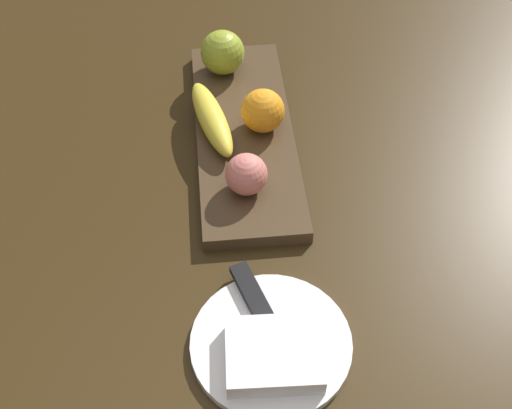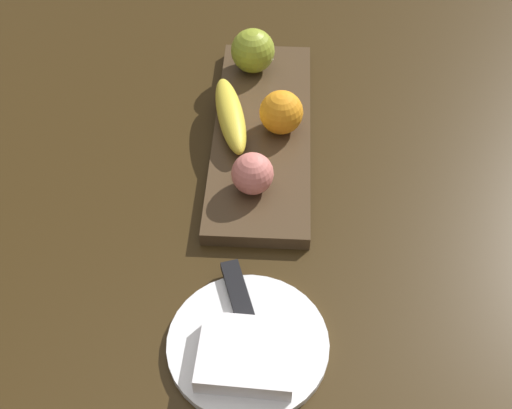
# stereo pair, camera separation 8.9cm
# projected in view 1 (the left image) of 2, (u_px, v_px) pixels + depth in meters

# --- Properties ---
(ground_plane) EXTENTS (2.40, 2.40, 0.00)m
(ground_plane) POSITION_uv_depth(u_px,v_px,m) (259.00, 160.00, 1.02)
(ground_plane) COLOR #33240F
(fruit_tray) EXTENTS (0.44, 0.15, 0.02)m
(fruit_tray) POSITION_uv_depth(u_px,v_px,m) (244.00, 134.00, 1.05)
(fruit_tray) COLOR #473522
(fruit_tray) RESTS_ON ground_plane
(apple) EXTENTS (0.08, 0.08, 0.08)m
(apple) POSITION_uv_depth(u_px,v_px,m) (222.00, 52.00, 1.11)
(apple) COLOR olive
(apple) RESTS_ON fruit_tray
(banana) EXTENTS (0.18, 0.08, 0.04)m
(banana) POSITION_uv_depth(u_px,v_px,m) (212.00, 118.00, 1.02)
(banana) COLOR gold
(banana) RESTS_ON fruit_tray
(orange_near_apple) EXTENTS (0.07, 0.07, 0.07)m
(orange_near_apple) POSITION_uv_depth(u_px,v_px,m) (263.00, 111.00, 1.02)
(orange_near_apple) COLOR orange
(orange_near_apple) RESTS_ON fruit_tray
(peach) EXTENTS (0.06, 0.06, 0.06)m
(peach) POSITION_uv_depth(u_px,v_px,m) (246.00, 174.00, 0.93)
(peach) COLOR #D57369
(peach) RESTS_ON fruit_tray
(dinner_plate) EXTENTS (0.20, 0.20, 0.01)m
(dinner_plate) POSITION_uv_depth(u_px,v_px,m) (271.00, 344.00, 0.81)
(dinner_plate) COLOR white
(dinner_plate) RESTS_ON ground_plane
(folded_napkin) EXTENTS (0.10, 0.12, 0.03)m
(folded_napkin) POSITION_uv_depth(u_px,v_px,m) (274.00, 354.00, 0.77)
(folded_napkin) COLOR white
(folded_napkin) RESTS_ON dinner_plate
(knife) EXTENTS (0.18, 0.08, 0.01)m
(knife) POSITION_uv_depth(u_px,v_px,m) (256.00, 302.00, 0.83)
(knife) COLOR silver
(knife) RESTS_ON dinner_plate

